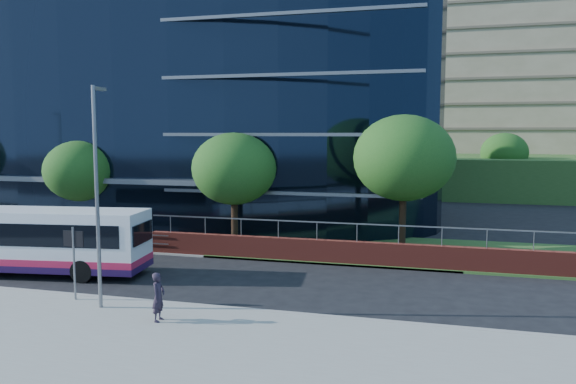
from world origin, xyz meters
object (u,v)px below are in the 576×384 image
(streetlight_east, at_px, (97,190))
(pedestrian, at_px, (158,297))
(street_sign, at_px, (74,248))
(city_bus, at_px, (30,240))
(tree_far_c, at_px, (234,169))
(tree_dist_e, at_px, (504,153))
(tree_far_b, at_px, (80,171))
(tree_far_d, at_px, (404,158))

(streetlight_east, height_order, pedestrian, streetlight_east)
(street_sign, distance_m, city_bus, 5.87)
(tree_far_c, distance_m, pedestrian, 12.64)
(tree_dist_e, distance_m, city_bus, 45.41)
(street_sign, bearing_deg, tree_far_b, 124.08)
(tree_far_b, xyz_separation_m, pedestrian, (11.77, -12.50, -3.23))
(tree_far_b, height_order, city_bus, tree_far_b)
(street_sign, height_order, tree_dist_e, tree_dist_e)
(tree_far_c, height_order, city_bus, tree_far_c)
(street_sign, height_order, tree_far_b, tree_far_b)
(tree_dist_e, bearing_deg, tree_far_d, -104.93)
(tree_far_c, bearing_deg, pedestrian, -81.59)
(tree_far_c, bearing_deg, streetlight_east, -95.11)
(tree_dist_e, xyz_separation_m, pedestrian, (-15.23, -43.00, -3.55))
(street_sign, height_order, streetlight_east, streetlight_east)
(tree_far_d, bearing_deg, city_bus, -153.16)
(tree_far_b, xyz_separation_m, city_bus, (2.70, -7.75, -2.62))
(city_bus, relative_size, pedestrian, 6.79)
(streetlight_east, bearing_deg, city_bus, 148.05)
(streetlight_east, xyz_separation_m, pedestrian, (2.77, -0.82, -3.46))
(tree_far_d, bearing_deg, street_sign, -134.78)
(tree_far_b, bearing_deg, street_sign, -55.92)
(streetlight_east, distance_m, pedestrian, 4.51)
(street_sign, distance_m, tree_dist_e, 45.99)
(tree_far_b, height_order, tree_far_c, tree_far_c)
(tree_far_b, distance_m, streetlight_east, 14.74)
(tree_far_d, relative_size, tree_dist_e, 1.14)
(tree_far_c, xyz_separation_m, tree_far_d, (9.00, 1.00, 0.65))
(tree_far_c, xyz_separation_m, city_bus, (-7.30, -7.25, -2.94))
(tree_far_c, relative_size, city_bus, 0.58)
(tree_far_c, xyz_separation_m, streetlight_east, (-1.00, -11.17, -0.10))
(tree_far_c, bearing_deg, street_sign, -103.29)
(street_sign, height_order, pedestrian, street_sign)
(tree_far_b, distance_m, tree_dist_e, 40.74)
(tree_far_c, height_order, pedestrian, tree_far_c)
(street_sign, bearing_deg, streetlight_east, -21.36)
(streetlight_east, bearing_deg, tree_far_c, 84.89)
(tree_far_d, bearing_deg, tree_far_b, -178.49)
(street_sign, relative_size, pedestrian, 1.68)
(city_bus, bearing_deg, tree_far_c, 37.22)
(street_sign, xyz_separation_m, city_bus, (-4.80, 3.34, -0.56))
(tree_dist_e, relative_size, city_bus, 0.58)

